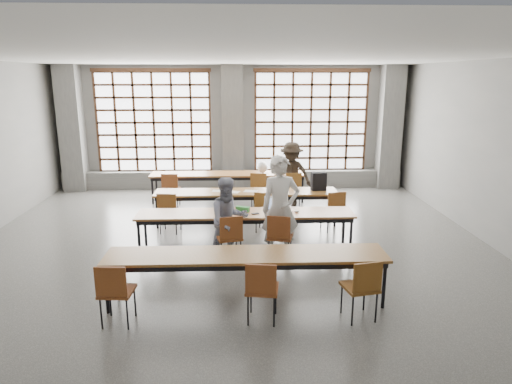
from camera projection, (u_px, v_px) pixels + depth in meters
floor at (231, 256)px, 8.29m from camera, size 11.00×11.00×0.00m
ceiling at (228, 56)px, 7.43m from camera, size 11.00×11.00×0.00m
wall_back at (233, 127)px, 13.18m from camera, size 10.00×0.00×10.00m
wall_front at (212, 341)px, 2.53m from camera, size 10.00×0.00×10.00m
column_left at (72, 129)px, 12.74m from camera, size 0.60×0.55×3.50m
column_mid at (233, 128)px, 12.91m from camera, size 0.60×0.55×3.50m
column_right at (390, 128)px, 13.08m from camera, size 0.60×0.55×3.50m
window_left at (154, 123)px, 12.99m from camera, size 3.32×0.12×3.00m
window_right at (311, 122)px, 13.16m from camera, size 3.32×0.12×3.00m
sill_ledge at (233, 179)px, 13.36m from camera, size 9.80×0.35×0.50m
desk_row_a at (228, 176)px, 11.87m from camera, size 4.00×0.70×0.73m
desk_row_b at (246, 194)px, 10.02m from camera, size 4.00×0.70×0.73m
desk_row_c at (246, 216)px, 8.45m from camera, size 4.00×0.70×0.73m
desk_row_d at (246, 258)px, 6.50m from camera, size 4.00×0.70×0.73m
chair_back_left at (171, 187)px, 11.24m from camera, size 0.43×0.44×0.88m
chair_back_mid at (259, 186)px, 11.33m from camera, size 0.49×0.49×0.88m
chair_back_right at (292, 186)px, 11.36m from camera, size 0.48×0.48×0.88m
chair_mid_left at (169, 209)px, 9.38m from camera, size 0.48×0.48×0.88m
chair_mid_centre at (265, 207)px, 9.46m from camera, size 0.52×0.52×0.88m
chair_mid_right at (334, 207)px, 9.51m from camera, size 0.51×0.51×0.88m
chair_front_left at (230, 234)px, 7.87m from camera, size 0.51×0.51×0.88m
chair_front_right at (280, 233)px, 7.90m from camera, size 0.51×0.51×0.88m
chair_near_left at (115, 288)px, 5.86m from camera, size 0.45×0.45×0.88m
chair_near_mid at (262, 285)px, 5.93m from camera, size 0.48×0.48×0.88m
chair_near_right at (363, 284)px, 5.98m from camera, size 0.50×0.50×0.88m
student_male at (280, 209)px, 7.92m from camera, size 0.75×0.56×1.87m
student_female at (229, 220)px, 7.94m from camera, size 0.89×0.79×1.51m
student_back at (291, 174)px, 11.42m from camera, size 1.19×0.98×1.60m
laptop_front at (274, 207)px, 8.55m from camera, size 0.38×0.33×0.26m
laptop_back at (280, 170)px, 12.00m from camera, size 0.43×0.39×0.26m
mouse at (297, 211)px, 8.45m from camera, size 0.11×0.09×0.04m
green_box at (243, 209)px, 8.50m from camera, size 0.27×0.18×0.09m
phone at (255, 214)px, 8.35m from camera, size 0.14×0.11×0.01m
paper_sheet_a at (219, 191)px, 10.03m from camera, size 0.32×0.24×0.00m
paper_sheet_b at (233, 192)px, 9.94m from camera, size 0.35×0.30×0.00m
paper_sheet_c at (251, 191)px, 10.00m from camera, size 0.34×0.28×0.00m
backpack at (319, 181)px, 10.06m from camera, size 0.34×0.23×0.40m
plastic_bag at (262, 167)px, 11.91m from camera, size 0.30×0.27×0.29m
red_pouch at (117, 288)px, 5.94m from camera, size 0.21×0.13×0.06m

